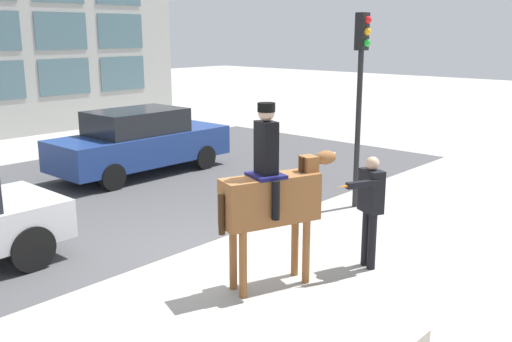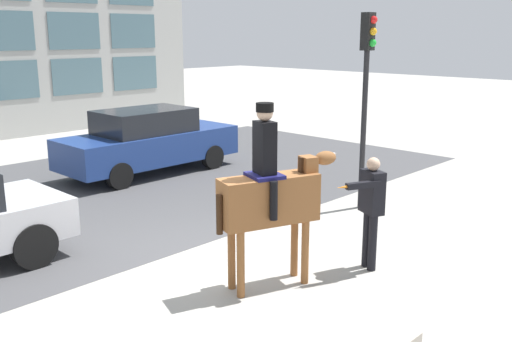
{
  "view_description": "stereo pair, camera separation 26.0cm",
  "coord_description": "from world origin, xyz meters",
  "px_view_note": "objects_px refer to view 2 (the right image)",
  "views": [
    {
      "loc": [
        -5.79,
        -6.36,
        3.53
      ],
      "look_at": [
        0.29,
        -0.85,
        1.54
      ],
      "focal_mm": 40.0,
      "sensor_mm": 36.0,
      "label": 1
    },
    {
      "loc": [
        -5.62,
        -6.55,
        3.53
      ],
      "look_at": [
        0.29,
        -0.85,
        1.54
      ],
      "focal_mm": 40.0,
      "sensor_mm": 36.0,
      "label": 2
    }
  ],
  "objects_px": {
    "traffic_light": "(366,80)",
    "pedestrian_bystander": "(371,204)",
    "street_car_far_lane": "(148,141)",
    "mounted_horse_lead": "(271,195)"
  },
  "relations": [
    {
      "from": "pedestrian_bystander",
      "to": "traffic_light",
      "type": "relative_size",
      "value": 0.45
    },
    {
      "from": "pedestrian_bystander",
      "to": "mounted_horse_lead",
      "type": "bearing_deg",
      "value": -0.38
    },
    {
      "from": "mounted_horse_lead",
      "to": "street_car_far_lane",
      "type": "bearing_deg",
      "value": 87.48
    },
    {
      "from": "mounted_horse_lead",
      "to": "traffic_light",
      "type": "relative_size",
      "value": 0.67
    },
    {
      "from": "mounted_horse_lead",
      "to": "pedestrian_bystander",
      "type": "xyz_separation_m",
      "value": [
        1.49,
        -0.68,
        -0.32
      ]
    },
    {
      "from": "pedestrian_bystander",
      "to": "street_car_far_lane",
      "type": "xyz_separation_m",
      "value": [
        1.33,
        7.52,
        -0.19
      ]
    },
    {
      "from": "traffic_light",
      "to": "mounted_horse_lead",
      "type": "bearing_deg",
      "value": -163.68
    },
    {
      "from": "street_car_far_lane",
      "to": "traffic_light",
      "type": "relative_size",
      "value": 1.19
    },
    {
      "from": "traffic_light",
      "to": "pedestrian_bystander",
      "type": "bearing_deg",
      "value": -144.14
    },
    {
      "from": "mounted_horse_lead",
      "to": "pedestrian_bystander",
      "type": "bearing_deg",
      "value": -4.69
    }
  ]
}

